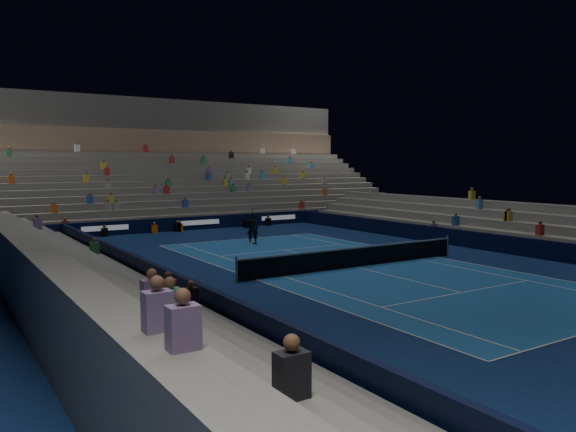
{
  "coord_description": "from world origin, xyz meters",
  "views": [
    {
      "loc": [
        -17.08,
        -20.69,
        4.94
      ],
      "look_at": [
        0.0,
        6.0,
        2.0
      ],
      "focal_mm": 35.07,
      "sensor_mm": 36.0,
      "label": 1
    }
  ],
  "objects": [
    {
      "name": "ground",
      "position": [
        0.0,
        0.0,
        0.0
      ],
      "size": [
        90.0,
        90.0,
        0.0
      ],
      "primitive_type": "plane",
      "color": "#0D214F",
      "rests_on": "ground"
    },
    {
      "name": "court_surface",
      "position": [
        0.0,
        0.0,
        0.01
      ],
      "size": [
        10.97,
        23.77,
        0.01
      ],
      "primitive_type": "cube",
      "color": "#1C589B",
      "rests_on": "ground"
    },
    {
      "name": "sponsor_barrier_far",
      "position": [
        0.0,
        18.5,
        0.5
      ],
      "size": [
        44.0,
        0.25,
        1.0
      ],
      "primitive_type": "cube",
      "color": "black",
      "rests_on": "ground"
    },
    {
      "name": "sponsor_barrier_east",
      "position": [
        9.7,
        0.0,
        0.5
      ],
      "size": [
        0.25,
        37.0,
        1.0
      ],
      "primitive_type": "cube",
      "color": "black",
      "rests_on": "ground"
    },
    {
      "name": "sponsor_barrier_west",
      "position": [
        -9.7,
        0.0,
        0.5
      ],
      "size": [
        0.25,
        37.0,
        1.0
      ],
      "primitive_type": "cube",
      "color": "black",
      "rests_on": "ground"
    },
    {
      "name": "grandstand_main",
      "position": [
        0.0,
        27.9,
        3.38
      ],
      "size": [
        44.0,
        15.2,
        11.2
      ],
      "color": "slate",
      "rests_on": "ground"
    },
    {
      "name": "grandstand_east",
      "position": [
        13.17,
        0.0,
        0.92
      ],
      "size": [
        5.0,
        37.0,
        2.5
      ],
      "color": "slate",
      "rests_on": "ground"
    },
    {
      "name": "grandstand_west",
      "position": [
        -13.17,
        0.0,
        0.92
      ],
      "size": [
        5.0,
        37.0,
        2.5
      ],
      "color": "slate",
      "rests_on": "ground"
    },
    {
      "name": "tennis_net",
      "position": [
        0.0,
        0.0,
        0.5
      ],
      "size": [
        12.9,
        0.1,
        1.1
      ],
      "color": "#B2B2B7",
      "rests_on": "ground"
    },
    {
      "name": "tennis_player",
      "position": [
        -0.37,
        9.49,
        0.98
      ],
      "size": [
        0.83,
        0.69,
        1.96
      ],
      "primitive_type": "imported",
      "rotation": [
        0.0,
        0.0,
        2.78
      ],
      "color": "black",
      "rests_on": "ground"
    },
    {
      "name": "broadcast_camera",
      "position": [
        3.6,
        17.47,
        0.32
      ],
      "size": [
        0.54,
        0.95,
        0.61
      ],
      "color": "black",
      "rests_on": "ground"
    }
  ]
}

